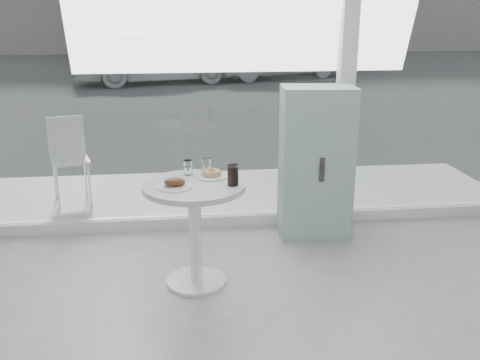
{
  "coord_description": "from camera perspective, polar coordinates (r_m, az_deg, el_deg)",
  "views": [
    {
      "loc": [
        -0.59,
        -1.64,
        1.92
      ],
      "look_at": [
        -0.2,
        1.7,
        0.85
      ],
      "focal_mm": 40.0,
      "sensor_mm": 36.0,
      "label": 1
    }
  ],
  "objects": [
    {
      "name": "main_table",
      "position": [
        3.8,
        -4.86,
        -3.56
      ],
      "size": [
        0.72,
        0.72,
        0.77
      ],
      "color": "white",
      "rests_on": "ground"
    },
    {
      "name": "patio_chair",
      "position": [
        5.74,
        -17.8,
        2.75
      ],
      "size": [
        0.45,
        0.45,
        0.84
      ],
      "rotation": [
        0.0,
        0.0,
        0.29
      ],
      "color": "white",
      "rests_on": "patio_deck"
    },
    {
      "name": "patio_deck",
      "position": [
        5.79,
        -0.46,
        -1.45
      ],
      "size": [
        5.6,
        1.6,
        0.05
      ],
      "primitive_type": "cube",
      "color": "silver",
      "rests_on": "ground"
    },
    {
      "name": "cola_glass",
      "position": [
        3.66,
        -0.77,
        0.49
      ],
      "size": [
        0.08,
        0.08,
        0.15
      ],
      "color": "white",
      "rests_on": "main_table"
    },
    {
      "name": "water_tumbler_b",
      "position": [
        3.92,
        -3.63,
        1.37
      ],
      "size": [
        0.07,
        0.07,
        0.12
      ],
      "color": "white",
      "rests_on": "main_table"
    },
    {
      "name": "street",
      "position": [
        17.76,
        -4.84,
        11.37
      ],
      "size": [
        40.0,
        24.0,
        0.0
      ],
      "primitive_type": "cube",
      "color": "#383838",
      "rests_on": "ground"
    },
    {
      "name": "room_shell",
      "position": [
        1.23,
        22.97,
        15.64
      ],
      "size": [
        6.0,
        6.0,
        6.0
      ],
      "color": "silver",
      "rests_on": "ground"
    },
    {
      "name": "water_tumbler_a",
      "position": [
        3.93,
        -5.57,
        1.25
      ],
      "size": [
        0.07,
        0.07,
        0.11
      ],
      "color": "white",
      "rests_on": "main_table"
    },
    {
      "name": "car_white",
      "position": [
        15.16,
        -9.18,
        12.96
      ],
      "size": [
        4.62,
        2.65,
        1.48
      ],
      "primitive_type": "imported",
      "rotation": [
        0.0,
        0.0,
        1.79
      ],
      "color": "white",
      "rests_on": "street"
    },
    {
      "name": "plate_donut",
      "position": [
        3.86,
        -3.02,
        0.62
      ],
      "size": [
        0.24,
        0.24,
        0.06
      ],
      "color": "white",
      "rests_on": "main_table"
    },
    {
      "name": "mint_cabinet",
      "position": [
        4.68,
        8.07,
        1.83
      ],
      "size": [
        0.64,
        0.45,
        1.32
      ],
      "rotation": [
        0.0,
        0.0,
        -0.08
      ],
      "color": "#8BB19D",
      "rests_on": "ground"
    },
    {
      "name": "plate_fritter",
      "position": [
        3.65,
        -6.92,
        -0.4
      ],
      "size": [
        0.24,
        0.24,
        0.07
      ],
      "color": "white",
      "rests_on": "main_table"
    },
    {
      "name": "storefront",
      "position": [
        4.69,
        1.53,
        15.08
      ],
      "size": [
        5.0,
        0.14,
        3.0
      ],
      "color": "white",
      "rests_on": "ground"
    },
    {
      "name": "car_silver",
      "position": [
        16.07,
        3.99,
        13.17
      ],
      "size": [
        4.36,
        2.62,
        1.36
      ],
      "primitive_type": "imported",
      "rotation": [
        0.0,
        0.0,
        1.88
      ],
      "color": "#989A9F",
      "rests_on": "street"
    }
  ]
}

